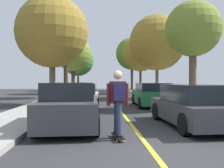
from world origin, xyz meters
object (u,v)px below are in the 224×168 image
(street_tree_right_near, at_px, (157,43))
(street_tree_right_far, at_px, (140,54))
(street_tree_left_far, at_px, (73,54))
(street_tree_right_nearest, at_px, (193,30))
(street_tree_left_farthest, at_px, (78,60))
(fire_hydrant, at_px, (46,103))
(street_tree_left_near, at_px, (66,41))
(parked_car_right_near, at_px, (152,95))
(skateboard, at_px, (118,136))
(street_tree_right_farthest, at_px, (132,54))
(parked_car_right_nearest, at_px, (194,106))
(parked_car_left_near, at_px, (81,96))
(parked_car_left_nearest, at_px, (70,105))
(street_tree_left_nearest, at_px, (52,32))
(skateboarder, at_px, (118,99))

(street_tree_right_near, bearing_deg, street_tree_right_far, 90.00)
(street_tree_left_far, distance_m, street_tree_right_far, 7.80)
(street_tree_right_nearest, height_order, street_tree_right_near, street_tree_right_near)
(street_tree_left_farthest, height_order, fire_hydrant, street_tree_left_farthest)
(street_tree_right_far, bearing_deg, street_tree_left_near, -138.72)
(street_tree_right_far, bearing_deg, street_tree_left_farthest, 137.86)
(parked_car_right_near, relative_size, skateboard, 4.69)
(street_tree_left_far, height_order, street_tree_right_farthest, street_tree_right_farthest)
(street_tree_right_nearest, distance_m, street_tree_right_farthest, 22.51)
(parked_car_right_nearest, xyz_separation_m, skateboard, (-2.71, -1.63, -0.60))
(parked_car_right_near, height_order, skateboard, parked_car_right_near)
(parked_car_right_nearest, bearing_deg, street_tree_left_farthest, 102.31)
(street_tree_right_nearest, bearing_deg, parked_car_left_near, 169.16)
(parked_car_left_nearest, height_order, street_tree_right_near, street_tree_right_near)
(parked_car_right_nearest, bearing_deg, street_tree_left_near, 113.95)
(parked_car_left_nearest, bearing_deg, street_tree_right_farthest, 77.60)
(parked_car_left_near, distance_m, skateboard, 7.64)
(street_tree_left_farthest, distance_m, street_tree_right_farthest, 7.86)
(street_tree_left_near, height_order, street_tree_right_near, street_tree_right_near)
(street_tree_right_farthest, bearing_deg, skateboard, -98.96)
(street_tree_left_nearest, relative_size, street_tree_right_nearest, 1.16)
(street_tree_left_farthest, bearing_deg, skateboard, -83.59)
(street_tree_left_far, xyz_separation_m, fire_hydrant, (0.34, -16.31, -4.11))
(street_tree_right_nearest, bearing_deg, street_tree_right_far, 90.00)
(street_tree_left_nearest, height_order, street_tree_right_near, street_tree_right_near)
(street_tree_left_far, height_order, street_tree_right_near, street_tree_right_near)
(parked_car_left_nearest, height_order, skateboard, parked_car_left_nearest)
(street_tree_right_far, distance_m, street_tree_right_farthest, 6.96)
(street_tree_left_near, distance_m, street_tree_left_far, 6.58)
(parked_car_left_near, bearing_deg, parked_car_right_near, 5.90)
(parked_car_left_near, relative_size, street_tree_left_nearest, 0.67)
(parked_car_right_near, bearing_deg, street_tree_left_near, 129.85)
(street_tree_right_farthest, distance_m, skateboarder, 29.54)
(parked_car_left_nearest, bearing_deg, parked_car_left_near, 89.99)
(skateboarder, bearing_deg, parked_car_left_near, 100.69)
(parked_car_right_nearest, bearing_deg, skateboard, -148.90)
(street_tree_left_near, height_order, street_tree_right_nearest, street_tree_left_near)
(street_tree_right_nearest, xyz_separation_m, street_tree_right_farthest, (-0.00, 22.47, 1.20))
(street_tree_left_far, bearing_deg, street_tree_right_farthest, 42.71)
(street_tree_right_farthest, bearing_deg, parked_car_right_near, -95.02)
(parked_car_left_near, xyz_separation_m, street_tree_right_farthest, (5.96, 21.33, 4.77))
(parked_car_right_near, bearing_deg, street_tree_left_nearest, 172.45)
(street_tree_right_far, relative_size, skateboarder, 3.97)
(parked_car_left_nearest, relative_size, street_tree_left_nearest, 0.65)
(parked_car_left_nearest, relative_size, street_tree_right_far, 0.63)
(parked_car_left_nearest, height_order, parked_car_right_near, parked_car_left_nearest)
(street_tree_left_near, distance_m, street_tree_left_farthest, 13.91)
(parked_car_left_nearest, distance_m, fire_hydrant, 3.90)
(street_tree_left_farthest, bearing_deg, fire_hydrant, -89.19)
(street_tree_right_farthest, bearing_deg, parked_car_left_near, -105.61)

